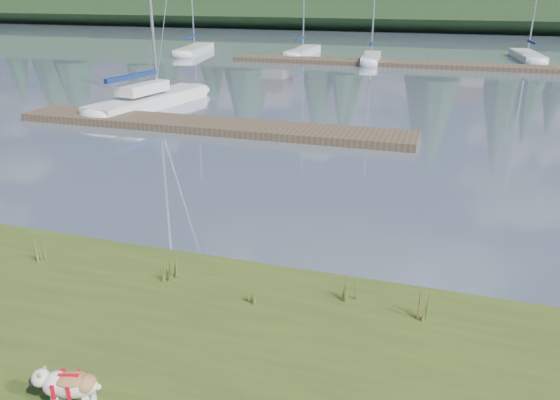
% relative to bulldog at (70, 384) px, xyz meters
% --- Properties ---
extents(ground, '(200.00, 200.00, 0.00)m').
position_rel_bulldog_xyz_m(ground, '(-0.85, 35.73, -0.67)').
color(ground, slate).
rests_on(ground, ground).
extents(ridge, '(200.00, 20.00, 5.00)m').
position_rel_bulldog_xyz_m(ridge, '(-0.85, 78.73, 1.83)').
color(ridge, '#1C3218').
rests_on(ridge, ground).
extents(bulldog, '(0.86, 0.46, 0.50)m').
position_rel_bulldog_xyz_m(bulldog, '(0.00, 0.00, 0.00)').
color(bulldog, silver).
rests_on(bulldog, bank).
extents(sailboat_main, '(2.87, 8.04, 11.45)m').
position_rel_bulldog_xyz_m(sailboat_main, '(-9.08, 18.32, -0.24)').
color(sailboat_main, white).
rests_on(sailboat_main, ground).
extents(dock_near, '(16.00, 2.00, 0.30)m').
position_rel_bulldog_xyz_m(dock_near, '(-4.85, 14.73, -0.52)').
color(dock_near, '#4C3D2C').
rests_on(dock_near, ground).
extents(dock_far, '(26.00, 2.20, 0.30)m').
position_rel_bulldog_xyz_m(dock_far, '(1.15, 35.73, -0.52)').
color(dock_far, '#4C3D2C').
rests_on(dock_far, ground).
extents(sailboat_bg_0, '(2.98, 8.24, 11.72)m').
position_rel_bulldog_xyz_m(sailboat_bg_0, '(-17.06, 39.34, -0.34)').
color(sailboat_bg_0, white).
rests_on(sailboat_bg_0, ground).
extents(sailboat_bg_1, '(1.46, 7.10, 10.68)m').
position_rel_bulldog_xyz_m(sailboat_bg_1, '(-7.82, 40.53, -0.34)').
color(sailboat_bg_1, white).
rests_on(sailboat_bg_1, ground).
extents(sailboat_bg_2, '(1.73, 6.14, 9.32)m').
position_rel_bulldog_xyz_m(sailboat_bg_2, '(-1.91, 37.63, -0.33)').
color(sailboat_bg_2, white).
rests_on(sailboat_bg_2, ground).
extents(sailboat_bg_3, '(2.26, 7.67, 11.15)m').
position_rel_bulldog_xyz_m(sailboat_bg_3, '(9.23, 42.60, -0.34)').
color(sailboat_bg_3, white).
rests_on(sailboat_bg_3, ground).
extents(weed_0, '(0.17, 0.14, 0.49)m').
position_rel_bulldog_xyz_m(weed_0, '(-0.41, 3.05, -0.11)').
color(weed_0, '#475B23').
rests_on(weed_0, bank).
extents(weed_1, '(0.17, 0.14, 0.59)m').
position_rel_bulldog_xyz_m(weed_1, '(-0.31, 3.22, -0.07)').
color(weed_1, '#475B23').
rests_on(weed_1, bank).
extents(weed_2, '(0.17, 0.14, 0.62)m').
position_rel_bulldog_xyz_m(weed_2, '(2.82, 3.43, -0.06)').
color(weed_2, '#475B23').
rests_on(weed_2, bank).
extents(weed_3, '(0.17, 0.14, 0.55)m').
position_rel_bulldog_xyz_m(weed_3, '(-2.95, 3.03, -0.09)').
color(weed_3, '#475B23').
rests_on(weed_3, bank).
extents(weed_4, '(0.17, 0.14, 0.37)m').
position_rel_bulldog_xyz_m(weed_4, '(1.31, 2.90, -0.16)').
color(weed_4, '#475B23').
rests_on(weed_4, bank).
extents(weed_5, '(0.17, 0.14, 0.65)m').
position_rel_bulldog_xyz_m(weed_5, '(4.02, 3.22, -0.04)').
color(weed_5, '#475B23').
rests_on(weed_5, bank).
extents(mud_lip, '(60.00, 0.50, 0.14)m').
position_rel_bulldog_xyz_m(mud_lip, '(-0.85, 4.13, -0.60)').
color(mud_lip, '#33281C').
rests_on(mud_lip, ground).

